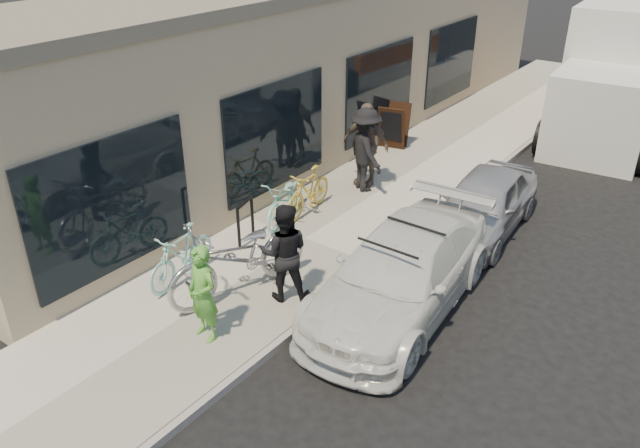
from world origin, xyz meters
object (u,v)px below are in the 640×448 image
Objects in this scene: cruiser_bike_b at (286,199)px; woman_rider at (203,294)px; bystander_a at (366,150)px; sedan_silver at (484,203)px; tandem_bike at (239,258)px; moving_truck at (622,74)px; bike_rack at (245,218)px; sedan_white at (401,273)px; bystander_b at (366,144)px; man_standing at (284,252)px; sandwich_board at (394,126)px; cruiser_bike_c at (308,191)px; cruiser_bike_a at (181,255)px.

woman_rider is at bearing -85.02° from cruiser_bike_b.
cruiser_bike_b is 2.26m from bystander_a.
sedan_silver is 5.11m from tandem_bike.
moving_truck is 4.12× the size of cruiser_bike_b.
bike_rack is 0.56× the size of woman_rider.
bystander_b is (-2.94, 3.50, 0.44)m from sedan_white.
bystander_b is at bearing -109.21° from man_standing.
woman_rider is (1.80, -8.41, 0.18)m from sandwich_board.
cruiser_bike_b is 1.11× the size of cruiser_bike_c.
man_standing is 0.95× the size of cruiser_bike_b.
cruiser_bike_a reaches higher than cruiser_bike_c.
sedan_white is 3.43m from cruiser_bike_b.
moving_truck is 3.80× the size of bystander_b.
sedan_white is at bearing -35.37° from cruiser_bike_b.
moving_truck is at bearing 63.53° from bystander_b.
tandem_bike is 1.63× the size of cruiser_bike_c.
cruiser_bike_a reaches higher than bike_rack.
sandwich_board is at bearing 85.14° from cruiser_bike_a.
tandem_bike is at bearing 7.26° from cruiser_bike_a.
sedan_silver reaches higher than cruiser_bike_c.
moving_truck is at bearing 41.71° from sandwich_board.
sedan_white is 3.25m from sedan_silver.
moving_truck reaches higher than sandwich_board.
cruiser_bike_b is (-1.72, 2.12, -0.37)m from man_standing.
cruiser_bike_c is at bearing 79.71° from cruiser_bike_a.
man_standing reaches higher than cruiser_bike_a.
bike_rack is 0.54× the size of cruiser_bike_c.
man_standing is 0.89× the size of bystander_a.
man_standing is at bearing -67.77° from cruiser_bike_b.
cruiser_bike_c is (-3.07, -1.63, 0.02)m from sedan_silver.
bystander_b is (0.29, 5.17, 0.46)m from cruiser_bike_a.
sandwich_board is at bearing 93.36° from bike_rack.
sedan_white is 4.59m from bystander_b.
sandwich_board reaches higher than cruiser_bike_a.
sedan_white reaches higher than sandwich_board.
bystander_a is at bearing -84.61° from sandwich_board.
tandem_bike is (1.44, -7.27, 0.10)m from sandwich_board.
woman_rider is 0.80× the size of bystander_b.
cruiser_bike_a is (-3.23, -1.67, -0.02)m from sedan_white.
moving_truck reaches higher than bystander_a.
cruiser_bike_a is 0.84× the size of bystander_b.
sandwich_board is 0.70× the size of cruiser_bike_a.
bike_rack is 0.12× the size of moving_truck.
sedan_silver is (-0.01, 3.25, -0.05)m from sedan_white.
bike_rack is 0.24× the size of sedan_silver.
moving_truck is (0.43, 11.40, 0.86)m from sedan_white.
man_standing is 2.76m from cruiser_bike_b.
man_standing is at bearing -76.11° from bystander_b.
bike_rack is 3.26m from sedan_white.
cruiser_bike_c is (-3.08, 1.62, -0.03)m from sedan_white.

